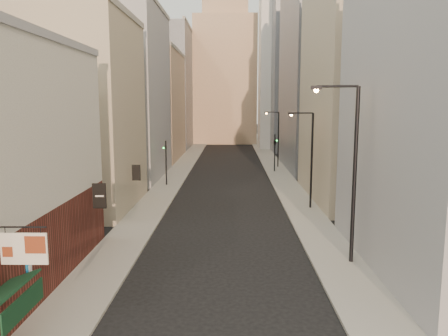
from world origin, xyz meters
TOP-DOWN VIEW (x-y plane):
  - sidewalk_left at (-6.50, 55.00)m, footprint 3.00×140.00m
  - sidewalk_right at (6.50, 55.00)m, footprint 3.00×140.00m
  - left_bldg_beige at (-12.00, 26.00)m, footprint 8.00×12.00m
  - left_bldg_grey at (-12.00, 42.00)m, footprint 8.00×16.00m
  - left_bldg_tan at (-12.00, 60.00)m, footprint 8.00×18.00m
  - left_bldg_wingrid at (-12.00, 80.00)m, footprint 8.00×20.00m
  - right_bldg_beige at (12.00, 30.00)m, footprint 8.00×16.00m
  - right_bldg_wingrid at (12.00, 50.00)m, footprint 8.00×20.00m
  - highrise at (18.00, 78.00)m, footprint 21.00×23.00m
  - clock_tower at (-1.00, 92.00)m, footprint 14.00×14.00m
  - white_tower at (10.00, 78.00)m, footprint 8.00×8.00m
  - streetlamp_near at (6.97, 12.81)m, footprint 2.59×0.72m
  - streetlamp_mid at (7.03, 25.73)m, footprint 2.09×0.83m
  - streetlamp_far at (6.81, 50.02)m, footprint 2.04×0.52m
  - traffic_light_left at (-6.66, 35.98)m, footprint 0.60×0.55m
  - traffic_light_right at (6.13, 45.88)m, footprint 0.68×0.68m

SIDE VIEW (x-z plane):
  - sidewalk_left at x=-6.50m, z-range 0.00..0.15m
  - sidewalk_right at x=6.50m, z-range 0.00..0.15m
  - traffic_light_left at x=-6.66m, z-range 1.07..6.07m
  - traffic_light_right at x=6.13m, z-range 1.22..6.22m
  - streetlamp_far at x=6.81m, z-range 0.56..8.39m
  - streetlamp_mid at x=7.03m, z-range 0.59..8.83m
  - streetlamp_near at x=6.97m, z-range 0.71..10.67m
  - left_bldg_beige at x=-12.00m, z-range 0.00..16.00m
  - left_bldg_tan at x=-12.00m, z-range 0.00..17.00m
  - left_bldg_grey at x=-12.00m, z-range 0.00..20.00m
  - right_bldg_beige at x=12.00m, z-range 0.00..20.00m
  - left_bldg_wingrid at x=-12.00m, z-range 0.00..24.00m
  - right_bldg_wingrid at x=12.00m, z-range 0.00..26.00m
  - clock_tower at x=-1.00m, z-range -4.82..40.08m
  - white_tower at x=10.00m, z-range -2.14..39.36m
  - highrise at x=18.00m, z-range 0.06..51.26m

